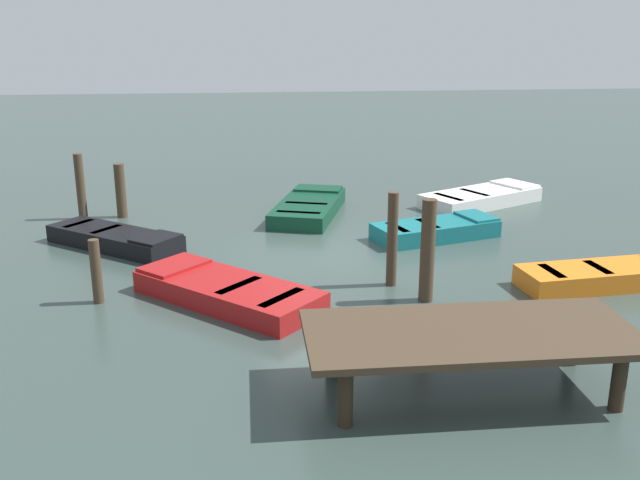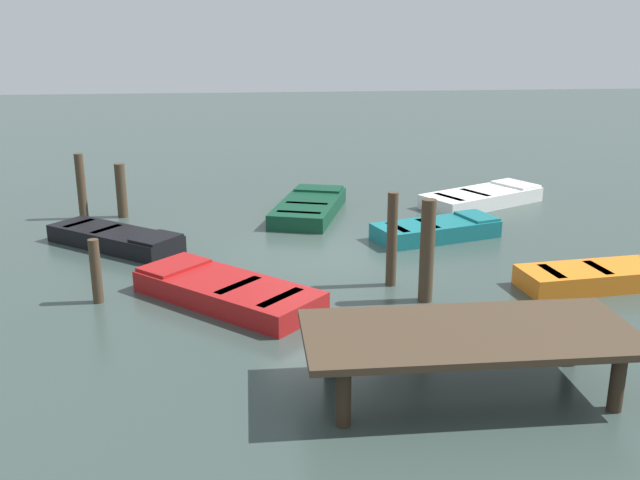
# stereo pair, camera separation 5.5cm
# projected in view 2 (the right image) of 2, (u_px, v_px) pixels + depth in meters

# --- Properties ---
(ground_plane) EXTENTS (80.00, 80.00, 0.00)m
(ground_plane) POSITION_uv_depth(u_px,v_px,m) (320.00, 255.00, 15.98)
(ground_plane) COLOR #33423D
(dock_segment) EXTENTS (4.61, 1.99, 0.95)m
(dock_segment) POSITION_uv_depth(u_px,v_px,m) (469.00, 337.00, 9.79)
(dock_segment) COLOR #423323
(dock_segment) RESTS_ON ground_plane
(rowboat_orange) EXTENTS (3.73, 1.46, 0.46)m
(rowboat_orange) POSITION_uv_depth(u_px,v_px,m) (611.00, 275.00, 14.06)
(rowboat_orange) COLOR orange
(rowboat_orange) RESTS_ON ground_plane
(rowboat_teal) EXTENTS (3.24, 2.01, 0.46)m
(rowboat_teal) POSITION_uv_depth(u_px,v_px,m) (437.00, 230.00, 17.17)
(rowboat_teal) COLOR #14666B
(rowboat_teal) RESTS_ON ground_plane
(rowboat_red) EXTENTS (3.66, 3.56, 0.46)m
(rowboat_red) POSITION_uv_depth(u_px,v_px,m) (226.00, 291.00, 13.24)
(rowboat_red) COLOR maroon
(rowboat_red) RESTS_ON ground_plane
(rowboat_white) EXTENTS (3.87, 2.93, 0.46)m
(rowboat_white) POSITION_uv_depth(u_px,v_px,m) (482.00, 197.00, 20.38)
(rowboat_white) COLOR silver
(rowboat_white) RESTS_ON ground_plane
(rowboat_black) EXTENTS (3.37, 2.98, 0.46)m
(rowboat_black) POSITION_uv_depth(u_px,v_px,m) (116.00, 238.00, 16.49)
(rowboat_black) COLOR black
(rowboat_black) RESTS_ON ground_plane
(rowboat_dark_green) EXTENTS (2.45, 3.81, 0.46)m
(rowboat_dark_green) POSITION_uv_depth(u_px,v_px,m) (309.00, 207.00, 19.29)
(rowboat_dark_green) COLOR #0C3823
(rowboat_dark_green) RESTS_ON ground_plane
(mooring_piling_far_left) EXTENTS (0.19, 0.19, 1.22)m
(mooring_piling_far_left) POSITION_uv_depth(u_px,v_px,m) (96.00, 271.00, 13.09)
(mooring_piling_far_left) COLOR #423323
(mooring_piling_far_left) RESTS_ON ground_plane
(mooring_piling_center) EXTENTS (0.27, 0.27, 1.95)m
(mooring_piling_center) POSITION_uv_depth(u_px,v_px,m) (427.00, 251.00, 13.06)
(mooring_piling_center) COLOR #423323
(mooring_piling_center) RESTS_ON ground_plane
(mooring_piling_near_left) EXTENTS (0.27, 0.27, 1.45)m
(mooring_piling_near_left) POSITION_uv_depth(u_px,v_px,m) (121.00, 191.00, 18.92)
(mooring_piling_near_left) COLOR #423323
(mooring_piling_near_left) RESTS_ON ground_plane
(mooring_piling_far_right) EXTENTS (0.23, 0.23, 1.75)m
(mooring_piling_far_right) POSITION_uv_depth(u_px,v_px,m) (81.00, 186.00, 18.72)
(mooring_piling_far_right) COLOR #423323
(mooring_piling_far_right) RESTS_ON ground_plane
(mooring_piling_mid_left) EXTENTS (0.21, 0.21, 1.89)m
(mooring_piling_mid_left) POSITION_uv_depth(u_px,v_px,m) (392.00, 239.00, 13.87)
(mooring_piling_mid_left) COLOR #423323
(mooring_piling_mid_left) RESTS_ON ground_plane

